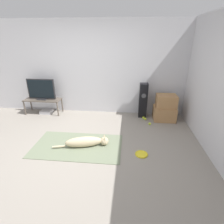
{
  "coord_description": "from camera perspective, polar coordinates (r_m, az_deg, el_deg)",
  "views": [
    {
      "loc": [
        1.03,
        -2.79,
        2.06
      ],
      "look_at": [
        0.65,
        1.0,
        0.45
      ],
      "focal_mm": 28.0,
      "sensor_mm": 36.0,
      "label": 1
    }
  ],
  "objects": [
    {
      "name": "ground_plane",
      "position": [
        3.61,
        -12.17,
        -12.43
      ],
      "size": [
        12.0,
        12.0,
        0.0
      ],
      "primitive_type": "plane",
      "color": "gray"
    },
    {
      "name": "tv_stand",
      "position": [
        5.48,
        -21.62,
        3.36
      ],
      "size": [
        1.05,
        0.41,
        0.43
      ],
      "color": "brown",
      "rests_on": "ground_plane"
    },
    {
      "name": "wall_back",
      "position": [
        5.06,
        -6.27,
        13.84
      ],
      "size": [
        8.0,
        0.06,
        2.55
      ],
      "color": "silver",
      "rests_on": "ground_plane"
    },
    {
      "name": "dog",
      "position": [
        3.64,
        -8.29,
        -9.58
      ],
      "size": [
        1.1,
        0.37,
        0.22
      ],
      "color": "beige",
      "rests_on": "area_rug"
    },
    {
      "name": "floor_speaker",
      "position": [
        4.9,
        10.11,
        3.73
      ],
      "size": [
        0.22,
        0.22,
        0.96
      ],
      "color": "black",
      "rests_on": "ground_plane"
    },
    {
      "name": "tennis_ball_loose_on_carpet",
      "position": [
        4.91,
        10.24,
        -1.85
      ],
      "size": [
        0.07,
        0.07,
        0.07
      ],
      "color": "#C6E033",
      "rests_on": "ground_plane"
    },
    {
      "name": "game_console",
      "position": [
        5.57,
        -20.55,
        0.16
      ],
      "size": [
        0.32,
        0.29,
        0.09
      ],
      "color": "#B7B7BC",
      "rests_on": "ground_plane"
    },
    {
      "name": "tennis_ball_by_boxes",
      "position": [
        4.85,
        10.81,
        -2.23
      ],
      "size": [
        0.07,
        0.07,
        0.07
      ],
      "color": "#C6E033",
      "rests_on": "ground_plane"
    },
    {
      "name": "frisbee",
      "position": [
        3.49,
        9.59,
        -13.41
      ],
      "size": [
        0.24,
        0.24,
        0.03
      ],
      "color": "yellow",
      "rests_on": "ground_plane"
    },
    {
      "name": "tennis_ball_near_speaker",
      "position": [
        4.6,
        12.19,
        -3.77
      ],
      "size": [
        0.07,
        0.07,
        0.07
      ],
      "color": "#C6E033",
      "rests_on": "ground_plane"
    },
    {
      "name": "cardboard_box_lower",
      "position": [
        4.94,
        16.69,
        -0.41
      ],
      "size": [
        0.57,
        0.46,
        0.37
      ],
      "color": "#A87A4C",
      "rests_on": "ground_plane"
    },
    {
      "name": "area_rug",
      "position": [
        3.76,
        -11.11,
        -10.74
      ],
      "size": [
        1.81,
        1.02,
        0.01
      ],
      "color": "slate",
      "rests_on": "ground_plane"
    },
    {
      "name": "cardboard_box_upper",
      "position": [
        4.84,
        17.31,
        3.45
      ],
      "size": [
        0.52,
        0.42,
        0.32
      ],
      "color": "#A87A4C",
      "rests_on": "cardboard_box_lower"
    },
    {
      "name": "tv",
      "position": [
        5.39,
        -22.13,
        6.81
      ],
      "size": [
        0.79,
        0.2,
        0.59
      ],
      "color": "#232326",
      "rests_on": "tv_stand"
    }
  ]
}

